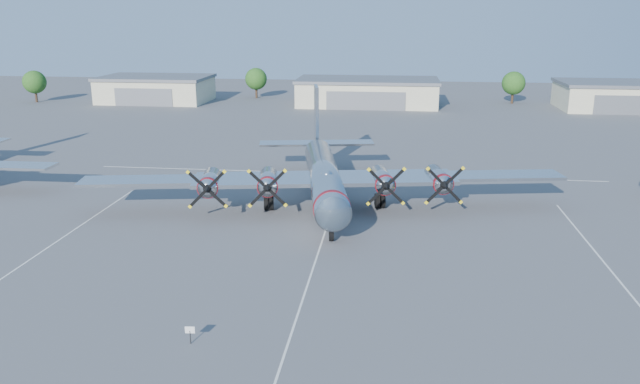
# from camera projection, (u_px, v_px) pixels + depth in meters

# --- Properties ---
(ground) EXTENTS (260.00, 260.00, 0.00)m
(ground) POSITION_uv_depth(u_px,v_px,m) (319.00, 251.00, 50.03)
(ground) COLOR #515153
(ground) RESTS_ON ground
(parking_lines) EXTENTS (60.00, 50.08, 0.01)m
(parking_lines) POSITION_uv_depth(u_px,v_px,m) (316.00, 259.00, 48.36)
(parking_lines) COLOR silver
(parking_lines) RESTS_ON ground
(hangar_west) EXTENTS (22.60, 14.60, 5.40)m
(hangar_west) POSITION_uv_depth(u_px,v_px,m) (156.00, 89.00, 132.62)
(hangar_west) COLOR beige
(hangar_west) RESTS_ON ground
(hangar_center) EXTENTS (28.60, 14.60, 5.40)m
(hangar_center) POSITION_uv_depth(u_px,v_px,m) (367.00, 92.00, 127.44)
(hangar_center) COLOR beige
(hangar_center) RESTS_ON ground
(hangar_east) EXTENTS (20.60, 14.60, 5.40)m
(hangar_east) POSITION_uv_depth(u_px,v_px,m) (613.00, 96.00, 121.93)
(hangar_east) COLOR beige
(hangar_east) RESTS_ON ground
(tree_far_west) EXTENTS (4.80, 4.80, 6.64)m
(tree_far_west) POSITION_uv_depth(u_px,v_px,m) (34.00, 82.00, 131.29)
(tree_far_west) COLOR #382619
(tree_far_west) RESTS_ON ground
(tree_west) EXTENTS (4.80, 4.80, 6.64)m
(tree_west) POSITION_uv_depth(u_px,v_px,m) (256.00, 79.00, 137.56)
(tree_west) COLOR #382619
(tree_west) RESTS_ON ground
(tree_east) EXTENTS (4.80, 4.80, 6.64)m
(tree_east) POSITION_uv_depth(u_px,v_px,m) (514.00, 83.00, 129.33)
(tree_east) COLOR #382619
(tree_east) RESTS_ON ground
(main_bomber_b29) EXTENTS (50.74, 39.00, 10.16)m
(main_bomber_b29) POSITION_uv_depth(u_px,v_px,m) (323.00, 203.00, 62.56)
(main_bomber_b29) COLOR silver
(main_bomber_b29) RESTS_ON ground
(info_placard) EXTENTS (0.57, 0.09, 1.09)m
(info_placard) POSITION_uv_depth(u_px,v_px,m) (190.00, 332.00, 35.81)
(info_placard) COLOR black
(info_placard) RESTS_ON ground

